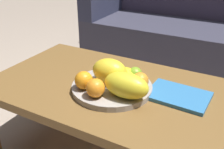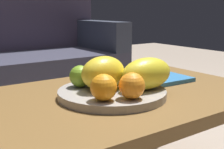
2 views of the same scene
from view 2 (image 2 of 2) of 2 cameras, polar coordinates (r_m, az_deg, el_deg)
coffee_table at (r=1.02m, az=-1.46°, el=-6.40°), size 1.13×0.65×0.43m
fruit_bowl at (r=0.99m, az=0.00°, el=-3.53°), size 0.35×0.35×0.03m
melon_large_front at (r=0.98m, az=-1.63°, el=0.28°), size 0.17×0.12×0.11m
melon_smaller_beside at (r=0.99m, az=6.52°, el=0.19°), size 0.19×0.11×0.10m
orange_front at (r=1.07m, az=4.34°, el=0.32°), size 0.07×0.07×0.07m
orange_left at (r=0.88m, az=3.70°, el=-2.11°), size 0.08×0.08×0.08m
orange_right at (r=0.86m, az=-1.58°, el=-2.42°), size 0.08×0.08×0.08m
apple_front at (r=1.02m, az=-5.97°, el=-0.33°), size 0.07×0.07×0.07m
apple_left at (r=1.09m, az=0.39°, el=0.29°), size 0.06×0.06×0.06m
banana_bunch at (r=1.04m, az=-1.50°, el=-0.38°), size 0.16×0.14×0.06m
magazine at (r=1.22m, az=8.33°, el=-0.88°), size 0.26×0.19×0.02m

